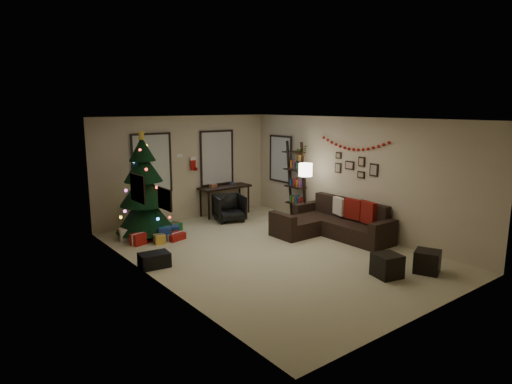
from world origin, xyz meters
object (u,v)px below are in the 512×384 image
at_px(sofa, 332,224).
at_px(desk_chair, 229,208).
at_px(desk, 225,190).
at_px(bookshelf, 296,181).
at_px(christmas_tree, 144,192).

distance_m(sofa, desk_chair, 2.77).
xyz_separation_m(sofa, desk, (-0.83, 3.18, 0.43)).
height_order(desk_chair, bookshelf, bookshelf).
bearing_deg(desk_chair, desk, 81.46).
bearing_deg(sofa, desk_chair, 114.10).
relative_size(sofa, desk_chair, 3.58).
bearing_deg(bookshelf, sofa, -104.24).
height_order(christmas_tree, desk_chair, christmas_tree).
height_order(christmas_tree, desk, christmas_tree).
bearing_deg(desk_chair, sofa, -49.57).
height_order(desk, desk_chair, desk).
distance_m(desk, desk_chair, 0.80).
height_order(sofa, bookshelf, bookshelf).
relative_size(desk, bookshelf, 0.72).
bearing_deg(desk, christmas_tree, -167.09).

